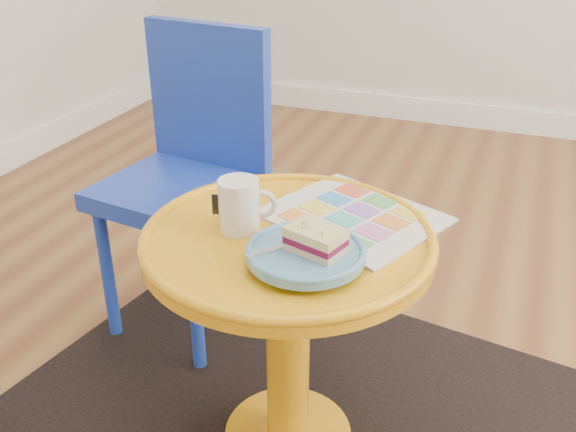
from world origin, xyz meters
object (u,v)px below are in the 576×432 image
(chair, at_px, (191,164))
(newspaper, at_px, (353,216))
(plate, at_px, (306,254))
(side_table, at_px, (288,300))
(mug, at_px, (240,204))

(chair, distance_m, newspaper, 0.55)
(newspaper, xyz_separation_m, plate, (-0.03, -0.19, 0.02))
(chair, relative_size, plate, 3.93)
(side_table, height_order, plate, plate)
(newspaper, relative_size, mug, 2.86)
(plate, bearing_deg, newspaper, 82.12)
(side_table, height_order, newspaper, newspaper)
(chair, height_order, plate, chair)
(mug, bearing_deg, side_table, -10.82)
(side_table, distance_m, chair, 0.54)
(chair, bearing_deg, newspaper, -18.77)
(side_table, relative_size, newspaper, 1.76)
(mug, relative_size, plate, 0.53)
(side_table, bearing_deg, chair, 138.24)
(chair, bearing_deg, side_table, -33.93)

